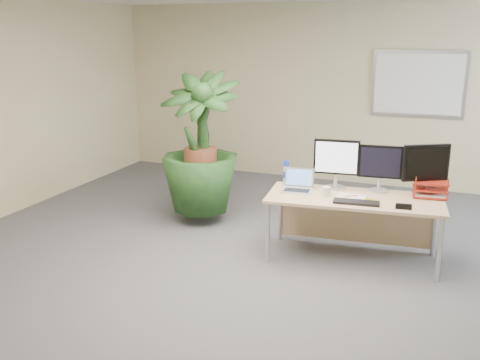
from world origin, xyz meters
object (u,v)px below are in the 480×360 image
at_px(floor_plant, 200,162).
at_px(laptop, 298,185).
at_px(monitor_right, 380,165).
at_px(desk, 354,207).
at_px(monitor_left, 336,161).

relative_size(floor_plant, laptop, 4.49).
bearing_deg(floor_plant, monitor_right, -5.02).
distance_m(floor_plant, monitor_right, 2.15).
relative_size(desk, monitor_left, 3.44).
xyz_separation_m(floor_plant, monitor_right, (2.13, -0.19, 0.20)).
distance_m(floor_plant, laptop, 1.41).
bearing_deg(laptop, monitor_right, 17.49).
distance_m(floor_plant, monitor_left, 1.72).
relative_size(desk, floor_plant, 1.20).
distance_m(desk, floor_plant, 1.98).
distance_m(desk, laptop, 0.62).
xyz_separation_m(desk, monitor_right, (0.21, 0.19, 0.42)).
height_order(floor_plant, laptop, floor_plant).
height_order(monitor_left, laptop, monitor_left).
xyz_separation_m(floor_plant, monitor_left, (1.69, -0.24, 0.22)).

